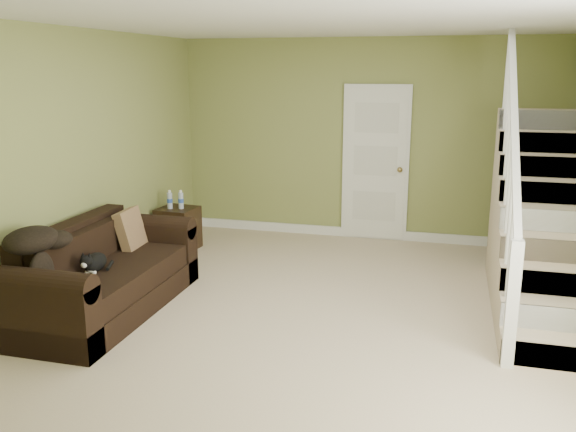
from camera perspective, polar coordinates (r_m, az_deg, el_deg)
The scene contains 15 objects.
floor at distance 5.71m, azimuth 3.43°, elevation -9.17°, with size 5.00×5.50×0.01m, color tan.
ceiling at distance 5.28m, azimuth 3.85°, elevation 17.82°, with size 5.00×5.50×0.01m, color white.
wall_back at distance 8.03m, azimuth 7.59°, elevation 7.02°, with size 5.00×0.04×2.60m, color olive.
wall_front at distance 2.78m, azimuth -7.84°, elevation -5.69°, with size 5.00×0.04×2.60m, color olive.
wall_left at distance 6.33m, azimuth -19.22°, elevation 4.59°, with size 0.04×5.50×2.60m, color olive.
baseboard_back at distance 8.24m, azimuth 7.29°, elevation -1.60°, with size 5.00×0.04×0.12m, color white.
baseboard_left at distance 6.61m, azimuth -18.16°, elevation -6.08°, with size 0.04×5.50×0.12m, color white.
door at distance 8.02m, azimuth 8.19°, elevation 4.86°, with size 0.86×0.12×2.02m.
staircase at distance 6.40m, azimuth 23.15°, elevation -1.70°, with size 1.00×2.51×2.82m.
sofa at distance 5.95m, azimuth -16.91°, elevation -5.59°, with size 0.90×2.09×0.83m.
side_table at distance 7.73m, azimuth -10.25°, elevation -1.11°, with size 0.48×0.48×0.76m.
cat at distance 5.70m, azimuth -17.74°, elevation -4.18°, with size 0.23×0.45×0.22m.
banana at distance 5.39m, azimuth -19.35°, elevation -5.97°, with size 0.06×0.20×0.06m, color yellow.
throw_pillow at distance 6.38m, azimuth -14.53°, elevation -1.19°, with size 0.10×0.40×0.40m, color #513B20.
throw_blanket at distance 5.38m, azimuth -22.90°, elevation -2.08°, with size 0.39×0.51×0.21m, color black.
Camera 1 is at (1.04, -5.16, 2.22)m, focal length 38.00 mm.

